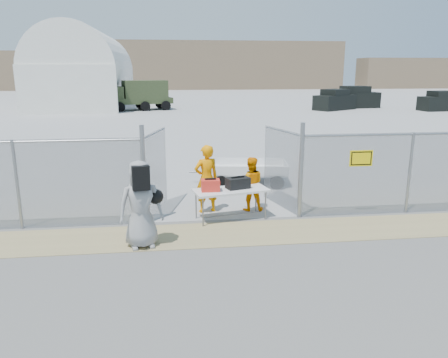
{
  "coord_description": "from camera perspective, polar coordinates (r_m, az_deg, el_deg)",
  "views": [
    {
      "loc": [
        -1.32,
        -8.63,
        3.8
      ],
      "look_at": [
        0.0,
        2.0,
        1.1
      ],
      "focal_mm": 35.0,
      "sensor_mm": 36.0,
      "label": 1
    }
  ],
  "objects": [
    {
      "name": "ground",
      "position": [
        9.53,
        1.5,
        -9.38
      ],
      "size": [
        160.0,
        160.0,
        0.0
      ],
      "primitive_type": "plane",
      "color": "#5B5B5B"
    },
    {
      "name": "tarmac_inside",
      "position": [
        50.79,
        -5.65,
        9.8
      ],
      "size": [
        160.0,
        80.0,
        0.01
      ],
      "primitive_type": "cube",
      "color": "#9C9C9C",
      "rests_on": "ground"
    },
    {
      "name": "dirt_strip",
      "position": [
        10.44,
        0.68,
        -7.17
      ],
      "size": [
        44.0,
        1.6,
        0.01
      ],
      "primitive_type": "cube",
      "color": "tan",
      "rests_on": "ground"
    },
    {
      "name": "distant_hills",
      "position": [
        86.87,
        -3.0,
        14.59
      ],
      "size": [
        140.0,
        6.0,
        9.0
      ],
      "primitive_type": null,
      "color": "#7F684F",
      "rests_on": "ground"
    },
    {
      "name": "chain_link_fence",
      "position": [
        11.05,
        0.0,
        0.0
      ],
      "size": [
        40.0,
        0.2,
        2.2
      ],
      "primitive_type": null,
      "color": "gray",
      "rests_on": "ground"
    },
    {
      "name": "quonset_hangar",
      "position": [
        49.4,
        -17.72,
        13.73
      ],
      "size": [
        9.0,
        18.0,
        8.0
      ],
      "primitive_type": null,
      "color": "white",
      "rests_on": "ground"
    },
    {
      "name": "folding_table",
      "position": [
        11.32,
        0.88,
        -3.32
      ],
      "size": [
        2.02,
        1.17,
        0.81
      ],
      "primitive_type": null,
      "rotation": [
        0.0,
        0.0,
        0.21
      ],
      "color": "white",
      "rests_on": "ground"
    },
    {
      "name": "orange_bag",
      "position": [
        11.03,
        -1.78,
        -0.83
      ],
      "size": [
        0.47,
        0.32,
        0.29
      ],
      "primitive_type": "cube",
      "rotation": [
        0.0,
        0.0,
        -0.02
      ],
      "color": "red",
      "rests_on": "folding_table"
    },
    {
      "name": "black_duffel",
      "position": [
        11.27,
        1.82,
        -0.52
      ],
      "size": [
        0.66,
        0.5,
        0.28
      ],
      "primitive_type": "cube",
      "rotation": [
        0.0,
        0.0,
        0.3
      ],
      "color": "black",
      "rests_on": "folding_table"
    },
    {
      "name": "security_worker_left",
      "position": [
        11.76,
        -2.31,
        0.01
      ],
      "size": [
        0.78,
        0.62,
        1.86
      ],
      "primitive_type": "imported",
      "rotation": [
        0.0,
        0.0,
        3.43
      ],
      "color": "#FF9000",
      "rests_on": "ground"
    },
    {
      "name": "security_worker_right",
      "position": [
        11.96,
        3.49,
        -0.66
      ],
      "size": [
        0.78,
        0.63,
        1.5
      ],
      "primitive_type": "imported",
      "rotation": [
        0.0,
        0.0,
        3.05
      ],
      "color": "#FF9000",
      "rests_on": "ground"
    },
    {
      "name": "visitor",
      "position": [
        9.59,
        -10.83,
        -3.3
      ],
      "size": [
        1.05,
        0.79,
        1.94
      ],
      "primitive_type": "imported",
      "rotation": [
        0.0,
        0.0,
        0.2
      ],
      "color": "gray",
      "rests_on": "ground"
    },
    {
      "name": "utility_trailer",
      "position": [
        14.85,
        3.21,
        0.9
      ],
      "size": [
        3.55,
        2.19,
        0.81
      ],
      "primitive_type": null,
      "rotation": [
        0.0,
        0.0,
        -0.15
      ],
      "color": "white",
      "rests_on": "ground"
    },
    {
      "name": "military_truck",
      "position": [
        42.81,
        -10.86,
        10.67
      ],
      "size": [
        6.18,
        3.6,
        2.78
      ],
      "primitive_type": null,
      "rotation": [
        0.0,
        0.0,
        0.26
      ],
      "color": "#374424",
      "rests_on": "ground"
    },
    {
      "name": "parked_vehicle_near",
      "position": [
        43.63,
        14.24,
        9.99
      ],
      "size": [
        4.6,
        3.85,
        1.91
      ],
      "primitive_type": null,
      "rotation": [
        0.0,
        0.0,
        0.55
      ],
      "color": "black",
      "rests_on": "ground"
    },
    {
      "name": "parked_vehicle_mid",
      "position": [
        46.59,
        16.69,
        10.19
      ],
      "size": [
        4.88,
        2.63,
        2.11
      ],
      "primitive_type": null,
      "rotation": [
        0.0,
        0.0,
        0.11
      ],
      "color": "black",
      "rests_on": "ground"
    },
    {
      "name": "parked_vehicle_far",
      "position": [
        46.24,
        26.5,
        9.09
      ],
      "size": [
        4.15,
        2.22,
        1.8
      ],
      "primitive_type": null,
      "rotation": [
        0.0,
        0.0,
        0.11
      ],
      "color": "black",
      "rests_on": "ground"
    }
  ]
}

